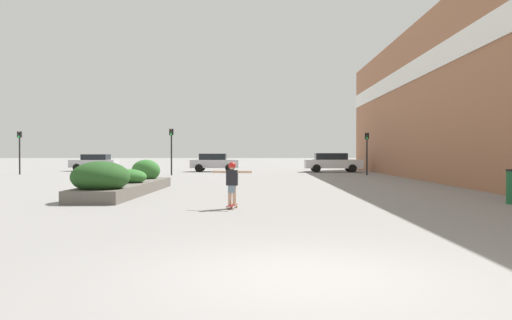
{
  "coord_description": "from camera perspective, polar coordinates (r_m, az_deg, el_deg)",
  "views": [
    {
      "loc": [
        -0.48,
        -6.46,
        1.6
      ],
      "look_at": [
        -0.85,
        15.76,
        1.29
      ],
      "focal_mm": 35.0,
      "sensor_mm": 36.0,
      "label": 1
    }
  ],
  "objects": [
    {
      "name": "car_leftmost",
      "position": [
        42.1,
        8.74,
        -0.24
      ],
      "size": [
        4.72,
        1.92,
        1.59
      ],
      "rotation": [
        0.0,
        0.0,
        -1.57
      ],
      "color": "silver",
      "rests_on": "ground_plane"
    },
    {
      "name": "traffic_light_right",
      "position": [
        36.96,
        12.56,
        1.59
      ],
      "size": [
        0.28,
        0.3,
        3.07
      ],
      "color": "black",
      "rests_on": "ground_plane"
    },
    {
      "name": "traffic_light_far_left",
      "position": [
        40.85,
        -25.42,
        1.57
      ],
      "size": [
        0.28,
        0.3,
        3.2
      ],
      "color": "black",
      "rests_on": "ground_plane"
    },
    {
      "name": "skateboard",
      "position": [
        14.42,
        -2.75,
        -5.27
      ],
      "size": [
        0.31,
        0.73,
        0.1
      ],
      "rotation": [
        0.0,
        0.0,
        -0.17
      ],
      "color": "maroon",
      "rests_on": "ground_plane"
    },
    {
      "name": "traffic_light_left",
      "position": [
        36.36,
        -9.65,
        1.88
      ],
      "size": [
        0.28,
        0.3,
        3.34
      ],
      "color": "black",
      "rests_on": "ground_plane"
    },
    {
      "name": "car_center_left",
      "position": [
        46.39,
        -17.97,
        -0.24
      ],
      "size": [
        4.0,
        1.86,
        1.48
      ],
      "rotation": [
        0.0,
        0.0,
        1.57
      ],
      "color": "#BCBCC1",
      "rests_on": "ground_plane"
    },
    {
      "name": "building_wall_right",
      "position": [
        27.08,
        21.42,
        7.46
      ],
      "size": [
        0.67,
        48.6,
        9.48
      ],
      "color": "#9E6647",
      "rests_on": "ground_plane"
    },
    {
      "name": "ground_plane",
      "position": [
        6.67,
        5.19,
        -13.06
      ],
      "size": [
        300.0,
        300.0,
        0.0
      ],
      "primitive_type": "plane",
      "color": "gray"
    },
    {
      "name": "car_rightmost",
      "position": [
        47.17,
        22.59,
        -0.16
      ],
      "size": [
        4.63,
        1.84,
        1.61
      ],
      "rotation": [
        0.0,
        0.0,
        -1.57
      ],
      "color": "silver",
      "rests_on": "ground_plane"
    },
    {
      "name": "planter_box",
      "position": [
        19.74,
        -14.92,
        -2.42
      ],
      "size": [
        1.91,
        8.9,
        1.33
      ],
      "color": "#605B54",
      "rests_on": "ground_plane"
    },
    {
      "name": "car_center_right",
      "position": [
        42.82,
        -4.76,
        -0.25
      ],
      "size": [
        4.11,
        1.89,
        1.54
      ],
      "rotation": [
        0.0,
        0.0,
        -1.57
      ],
      "color": "#BCBCC1",
      "rests_on": "ground_plane"
    },
    {
      "name": "skateboarder",
      "position": [
        14.36,
        -2.75,
        -2.18
      ],
      "size": [
        1.16,
        0.27,
        1.24
      ],
      "rotation": [
        0.0,
        0.0,
        -0.17
      ],
      "color": "tan",
      "rests_on": "skateboard"
    }
  ]
}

